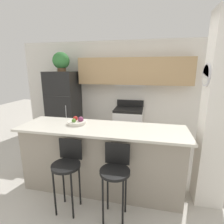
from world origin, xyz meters
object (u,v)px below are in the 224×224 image
object	(u,v)px
refrigerator	(64,106)
bar_stool_right	(115,171)
potted_plant_on_fridge	(61,61)
stove_range	(128,126)
fruit_bowl	(77,122)
bar_stool_left	(67,165)

from	to	relation	value
refrigerator	bar_stool_right	bearing A→B (deg)	-51.23
refrigerator	potted_plant_on_fridge	size ratio (longest dim) A/B	3.81
stove_range	fruit_bowl	size ratio (longest dim) A/B	3.73
refrigerator	potted_plant_on_fridge	xyz separation A→B (m)	(-0.00, 0.00, 1.15)
fruit_bowl	bar_stool_right	bearing A→B (deg)	-38.67
stove_range	bar_stool_right	world-z (taller)	stove_range
refrigerator	stove_range	size ratio (longest dim) A/B	1.68
refrigerator	potted_plant_on_fridge	bearing A→B (deg)	116.88
stove_range	potted_plant_on_fridge	size ratio (longest dim) A/B	2.27
bar_stool_left	fruit_bowl	xyz separation A→B (m)	(-0.10, 0.59, 0.41)
stove_range	bar_stool_left	distance (m)	2.40
bar_stool_right	fruit_bowl	distance (m)	1.03
bar_stool_right	bar_stool_left	bearing A→B (deg)	180.00
bar_stool_right	refrigerator	bearing A→B (deg)	128.77
bar_stool_left	potted_plant_on_fridge	size ratio (longest dim) A/B	2.05
bar_stool_right	fruit_bowl	bearing A→B (deg)	141.33
stove_range	bar_stool_left	world-z (taller)	stove_range
refrigerator	potted_plant_on_fridge	distance (m)	1.15
stove_range	bar_stool_right	bearing A→B (deg)	-86.93
bar_stool_left	potted_plant_on_fridge	bearing A→B (deg)	117.66
potted_plant_on_fridge	fruit_bowl	xyz separation A→B (m)	(1.10, -1.69, -0.99)
stove_range	refrigerator	bearing A→B (deg)	-178.07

